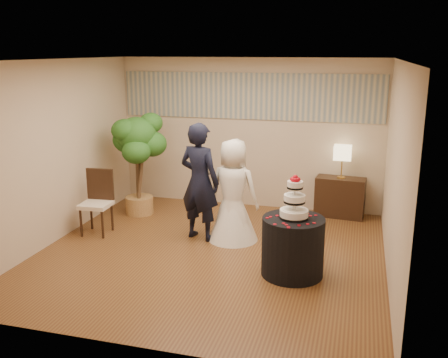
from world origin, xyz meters
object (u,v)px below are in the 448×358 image
(cake_table, at_px, (293,247))
(groom, at_px, (200,182))
(table_lamp, at_px, (342,162))
(bride, at_px, (233,190))
(side_chair, at_px, (96,203))
(wedding_cake, at_px, (295,197))
(ficus_tree, at_px, (138,164))
(console, at_px, (340,197))

(cake_table, bearing_deg, groom, 149.41)
(cake_table, distance_m, table_lamp, 2.76)
(bride, height_order, cake_table, bride)
(side_chair, bearing_deg, cake_table, -15.63)
(side_chair, bearing_deg, wedding_cake, -15.63)
(table_lamp, bearing_deg, groom, -141.00)
(wedding_cake, height_order, table_lamp, wedding_cake)
(ficus_tree, distance_m, side_chair, 1.23)
(bride, height_order, console, bride)
(table_lamp, bearing_deg, console, 0.00)
(groom, height_order, bride, groom)
(cake_table, height_order, table_lamp, table_lamp)
(table_lamp, relative_size, side_chair, 0.55)
(cake_table, height_order, wedding_cake, wedding_cake)
(wedding_cake, bearing_deg, cake_table, 0.00)
(cake_table, xyz_separation_m, console, (0.49, 2.64, -0.04))
(groom, relative_size, bride, 1.15)
(bride, bearing_deg, groom, 16.61)
(console, height_order, ficus_tree, ficus_tree)
(groom, bearing_deg, ficus_tree, -14.99)
(cake_table, distance_m, side_chair, 3.38)
(cake_table, relative_size, side_chair, 0.79)
(groom, height_order, side_chair, groom)
(console, relative_size, ficus_tree, 0.46)
(wedding_cake, distance_m, side_chair, 3.42)
(bride, height_order, ficus_tree, ficus_tree)
(groom, height_order, table_lamp, groom)
(wedding_cake, xyz_separation_m, console, (0.49, 2.64, -0.73))
(wedding_cake, bearing_deg, table_lamp, 79.53)
(groom, relative_size, ficus_tree, 0.99)
(side_chair, bearing_deg, console, 23.46)
(ficus_tree, bearing_deg, console, 12.95)
(ficus_tree, bearing_deg, side_chair, -101.82)
(ficus_tree, height_order, side_chair, ficus_tree)
(bride, bearing_deg, ficus_tree, -14.24)
(cake_table, height_order, console, cake_table)
(table_lamp, height_order, ficus_tree, ficus_tree)
(groom, relative_size, cake_table, 2.26)
(wedding_cake, bearing_deg, bride, 136.39)
(bride, distance_m, console, 2.30)
(side_chair, bearing_deg, bride, 4.89)
(console, distance_m, ficus_tree, 3.69)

